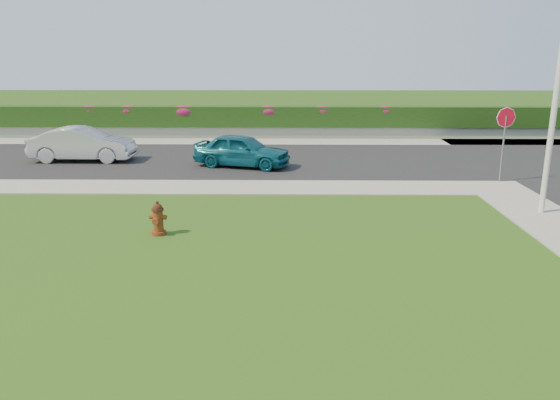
{
  "coord_description": "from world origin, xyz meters",
  "views": [
    {
      "loc": [
        -0.24,
        -9.28,
        4.51
      ],
      "look_at": [
        -0.42,
        4.07,
        0.9
      ],
      "focal_mm": 35.0,
      "sensor_mm": 36.0,
      "label": 1
    }
  ],
  "objects_px": {
    "sedan_silver": "(83,144)",
    "sedan_teal": "(242,150)",
    "utility_pole": "(554,109)",
    "fire_hydrant": "(158,219)",
    "stop_sign": "(505,126)"
  },
  "relations": [
    {
      "from": "utility_pole",
      "to": "sedan_silver",
      "type": "bearing_deg",
      "value": 154.67
    },
    {
      "from": "fire_hydrant",
      "to": "sedan_silver",
      "type": "distance_m",
      "value": 11.06
    },
    {
      "from": "sedan_silver",
      "to": "utility_pole",
      "type": "relative_size",
      "value": 0.72
    },
    {
      "from": "fire_hydrant",
      "to": "sedan_silver",
      "type": "height_order",
      "value": "sedan_silver"
    },
    {
      "from": "sedan_silver",
      "to": "stop_sign",
      "type": "xyz_separation_m",
      "value": [
        16.35,
        -3.67,
        1.26
      ]
    },
    {
      "from": "utility_pole",
      "to": "stop_sign",
      "type": "bearing_deg",
      "value": 86.11
    },
    {
      "from": "fire_hydrant",
      "to": "stop_sign",
      "type": "distance_m",
      "value": 12.57
    },
    {
      "from": "sedan_silver",
      "to": "utility_pole",
      "type": "bearing_deg",
      "value": -114.84
    },
    {
      "from": "utility_pole",
      "to": "stop_sign",
      "type": "relative_size",
      "value": 2.23
    },
    {
      "from": "sedan_teal",
      "to": "stop_sign",
      "type": "height_order",
      "value": "stop_sign"
    },
    {
      "from": "fire_hydrant",
      "to": "utility_pole",
      "type": "relative_size",
      "value": 0.15
    },
    {
      "from": "sedan_silver",
      "to": "stop_sign",
      "type": "relative_size",
      "value": 1.61
    },
    {
      "from": "sedan_teal",
      "to": "utility_pole",
      "type": "relative_size",
      "value": 0.64
    },
    {
      "from": "fire_hydrant",
      "to": "utility_pole",
      "type": "bearing_deg",
      "value": 17.47
    },
    {
      "from": "sedan_silver",
      "to": "sedan_teal",
      "type": "bearing_deg",
      "value": -98.69
    }
  ]
}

